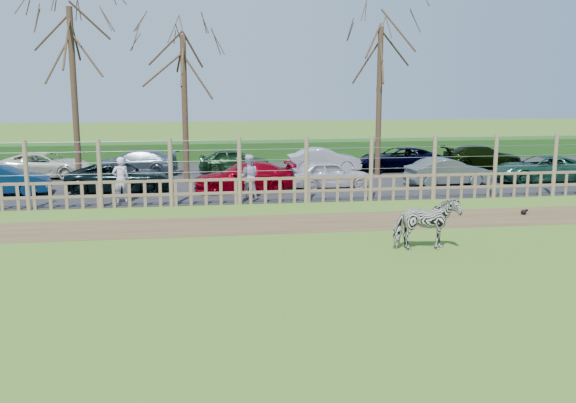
{
  "coord_description": "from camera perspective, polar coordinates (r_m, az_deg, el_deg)",
  "views": [
    {
      "loc": [
        -1.63,
        -15.43,
        4.47
      ],
      "look_at": [
        1.0,
        2.5,
        1.1
      ],
      "focal_mm": 40.0,
      "sensor_mm": 36.0,
      "label": 1
    }
  ],
  "objects": [
    {
      "name": "tree_right",
      "position": [
        30.68,
        8.18,
        11.87
      ],
      "size": [
        4.8,
        4.8,
        7.35
      ],
      "color": "#3D2B1E",
      "rests_on": "ground"
    },
    {
      "name": "car_6",
      "position": [
        31.06,
        21.61,
        2.71
      ],
      "size": [
        4.42,
        2.22,
        1.2
      ],
      "primitive_type": "imported",
      "rotation": [
        0.0,
        0.0,
        4.66
      ],
      "color": "#1B4937",
      "rests_on": "asphalt"
    },
    {
      "name": "car_3",
      "position": [
        26.48,
        -3.89,
        2.2
      ],
      "size": [
        4.2,
        1.86,
        1.2
      ],
      "primitive_type": "imported",
      "rotation": [
        0.0,
        0.0,
        4.76
      ],
      "color": "maroon",
      "rests_on": "asphalt"
    },
    {
      "name": "car_12",
      "position": [
        33.16,
        9.81,
        3.75
      ],
      "size": [
        4.38,
        2.13,
        1.2
      ],
      "primitive_type": "imported",
      "rotation": [
        0.0,
        0.0,
        4.68
      ],
      "color": "black",
      "rests_on": "asphalt"
    },
    {
      "name": "visitor_a",
      "position": [
        24.65,
        -14.64,
        1.87
      ],
      "size": [
        0.71,
        0.55,
        1.72
      ],
      "primitive_type": "imported",
      "rotation": [
        0.0,
        0.0,
        3.39
      ],
      "color": "silver",
      "rests_on": "asphalt"
    },
    {
      "name": "car_2",
      "position": [
        27.07,
        -14.63,
        2.06
      ],
      "size": [
        4.38,
        2.12,
        1.2
      ],
      "primitive_type": "imported",
      "rotation": [
        0.0,
        0.0,
        1.54
      ],
      "color": "black",
      "rests_on": "asphalt"
    },
    {
      "name": "car_9",
      "position": [
        32.16,
        -13.44,
        3.41
      ],
      "size": [
        4.3,
        2.14,
        1.2
      ],
      "primitive_type": "imported",
      "rotation": [
        0.0,
        0.0,
        4.6
      ],
      "color": "#4E5E6E",
      "rests_on": "asphalt"
    },
    {
      "name": "hedge",
      "position": [
        37.17,
        -5.8,
        4.43
      ],
      "size": [
        46.0,
        2.0,
        1.1
      ],
      "primitive_type": "cube",
      "color": "#1E4716",
      "rests_on": "ground"
    },
    {
      "name": "car_10",
      "position": [
        32.12,
        -4.8,
        3.65
      ],
      "size": [
        3.59,
        1.6,
        1.2
      ],
      "primitive_type": "imported",
      "rotation": [
        0.0,
        0.0,
        1.52
      ],
      "color": "#1E4321",
      "rests_on": "asphalt"
    },
    {
      "name": "crow",
      "position": [
        23.41,
        20.24,
        -0.88
      ],
      "size": [
        0.25,
        0.18,
        0.2
      ],
      "color": "black",
      "rests_on": "ground"
    },
    {
      "name": "asphalt",
      "position": [
        30.3,
        -5.17,
        2.05
      ],
      "size": [
        44.0,
        13.0,
        0.04
      ],
      "primitive_type": "cube",
      "color": "#232326",
      "rests_on": "ground"
    },
    {
      "name": "visitor_b",
      "position": [
        24.67,
        -3.56,
        2.2
      ],
      "size": [
        0.89,
        0.72,
        1.72
      ],
      "primitive_type": "imported",
      "rotation": [
        0.0,
        0.0,
        3.06
      ],
      "color": "silver",
      "rests_on": "asphalt"
    },
    {
      "name": "fence",
      "position": [
        23.77,
        -4.31,
        1.64
      ],
      "size": [
        30.16,
        0.16,
        2.5
      ],
      "color": "brown",
      "rests_on": "ground"
    },
    {
      "name": "car_1",
      "position": [
        27.89,
        -24.11,
        1.72
      ],
      "size": [
        3.74,
        1.57,
        1.2
      ],
      "primitive_type": "imported",
      "rotation": [
        0.0,
        0.0,
        1.66
      ],
      "color": "#082552",
      "rests_on": "asphalt"
    },
    {
      "name": "zebra",
      "position": [
        17.66,
        12.18,
        -1.94
      ],
      "size": [
        1.73,
        0.8,
        1.46
      ],
      "primitive_type": "imported",
      "rotation": [
        0.0,
        0.0,
        1.56
      ],
      "color": "gray",
      "rests_on": "ground"
    },
    {
      "name": "tree_mid",
      "position": [
        28.94,
        -9.25,
        11.19
      ],
      "size": [
        4.8,
        4.8,
        6.83
      ],
      "color": "#3D2B1E",
      "rests_on": "ground"
    },
    {
      "name": "car_11",
      "position": [
        32.25,
        3.23,
        3.7
      ],
      "size": [
        3.65,
        1.29,
        1.2
      ],
      "primitive_type": "imported",
      "rotation": [
        0.0,
        0.0,
        1.57
      ],
      "color": "silver",
      "rests_on": "asphalt"
    },
    {
      "name": "car_8",
      "position": [
        32.33,
        -20.81,
        3.05
      ],
      "size": [
        4.53,
        2.51,
        1.2
      ],
      "primitive_type": "imported",
      "rotation": [
        0.0,
        0.0,
        1.45
      ],
      "color": "silver",
      "rests_on": "asphalt"
    },
    {
      "name": "car_4",
      "position": [
        27.25,
        3.67,
        2.44
      ],
      "size": [
        3.65,
        1.77,
        1.2
      ],
      "primitive_type": "imported",
      "rotation": [
        0.0,
        0.0,
        1.67
      ],
      "color": "silver",
      "rests_on": "asphalt"
    },
    {
      "name": "tree_left",
      "position": [
        28.38,
        -18.66,
        12.31
      ],
      "size": [
        4.8,
        4.8,
        7.88
      ],
      "color": "#3D2B1E",
      "rests_on": "ground"
    },
    {
      "name": "ground",
      "position": [
        16.15,
        -2.24,
        -5.55
      ],
      "size": [
        120.0,
        120.0,
        0.0
      ],
      "primitive_type": "plane",
      "color": "olive",
      "rests_on": "ground"
    },
    {
      "name": "dirt_strip",
      "position": [
        20.49,
        -3.58,
        -2.07
      ],
      "size": [
        34.0,
        2.8,
        0.01
      ],
      "primitive_type": "cube",
      "color": "brown",
      "rests_on": "ground"
    },
    {
      "name": "car_13",
      "position": [
        35.02,
        16.91,
        3.8
      ],
      "size": [
        4.25,
        1.99,
        1.2
      ],
      "primitive_type": "imported",
      "rotation": [
        0.0,
        0.0,
        1.5
      ],
      "color": "black",
      "rests_on": "asphalt"
    },
    {
      "name": "car_5",
      "position": [
        28.75,
        14.0,
        2.57
      ],
      "size": [
        3.75,
        1.62,
        1.2
      ],
      "primitive_type": "imported",
      "rotation": [
        0.0,
        0.0,
        1.67
      ],
      "color": "#555F64",
      "rests_on": "asphalt"
    }
  ]
}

